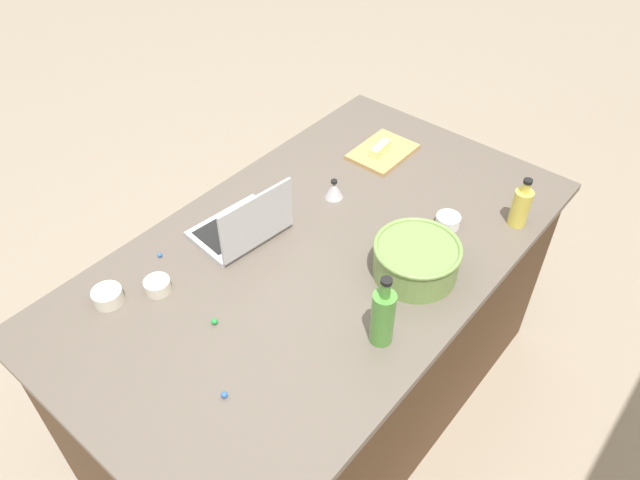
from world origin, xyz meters
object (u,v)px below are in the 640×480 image
laptop (244,226)px  mixing_bowl_large (416,259)px  ramekin_small (158,286)px  butter_stick_left (380,149)px  bottle_olive (383,316)px  bottle_oil (521,206)px  kitchen_timer (334,189)px  ramekin_medium (108,296)px  cutting_board (383,152)px  ramekin_wide (448,221)px

laptop → mixing_bowl_large: bearing=112.2°
mixing_bowl_large → ramekin_small: mixing_bowl_large is taller
butter_stick_left → ramekin_small: (1.05, -0.11, -0.02)m
laptop → bottle_olive: (0.06, 0.62, 0.06)m
bottle_olive → laptop: bearing=-95.8°
bottle_oil → butter_stick_left: bottle_oil is taller
ramekin_small → kitchen_timer: 0.74m
bottle_olive → ramekin_small: bearing=-65.7°
ramekin_medium → kitchen_timer: kitchen_timer is taller
mixing_bowl_large → cutting_board: mixing_bowl_large is taller
ramekin_wide → mixing_bowl_large: bearing=8.4°
bottle_oil → butter_stick_left: bearing=-92.3°
laptop → ramekin_wide: bearing=134.3°
cutting_board → ramekin_medium: 1.22m
bottle_olive → ramekin_wide: size_ratio=2.91×
ramekin_small → kitchen_timer: size_ratio=1.09×
bottle_olive → butter_stick_left: 0.94m
bottle_olive → cutting_board: 0.96m
cutting_board → ramekin_medium: size_ratio=2.81×
laptop → bottle_oil: size_ratio=1.72×
kitchen_timer → bottle_oil: bearing=116.9°
laptop → cutting_board: 0.72m
ramekin_wide → cutting_board: bearing=-116.4°
bottle_oil → ramekin_small: size_ratio=2.30×
bottle_olive → ramekin_medium: size_ratio=2.69×
bottle_olive → butter_stick_left: size_ratio=2.30×
ramekin_small → ramekin_wide: ramekin_wide is taller
ramekin_wide → butter_stick_left: bearing=-114.2°
ramekin_wide → kitchen_timer: bearing=-72.4°
bottle_oil → cutting_board: 0.62m
butter_stick_left → ramekin_wide: 0.48m
laptop → bottle_olive: bottle_olive is taller
ramekin_small → mixing_bowl_large: bearing=135.1°
ramekin_medium → kitchen_timer: 0.88m
laptop → ramekin_small: 0.36m
butter_stick_left → mixing_bowl_large: bearing=45.4°
bottle_olive → ramekin_medium: 0.85m
kitchen_timer → ramekin_small: bearing=-10.2°
ramekin_small → kitchen_timer: kitchen_timer is taller
ramekin_small → ramekin_wide: 1.02m
cutting_board → ramekin_wide: ramekin_wide is taller
bottle_olive → cutting_board: bottle_olive is taller
mixing_bowl_large → bottle_olive: (0.29, 0.07, 0.04)m
ramekin_small → bottle_oil: bearing=144.8°
butter_stick_left → ramekin_small: size_ratio=1.31×
bottle_oil → ramekin_wide: bearing=-46.9°
laptop → bottle_oil: 0.97m
cutting_board → bottle_olive: bearing=35.1°
butter_stick_left → ramekin_small: butter_stick_left is taller
bottle_olive → cutting_board: bearing=-144.9°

